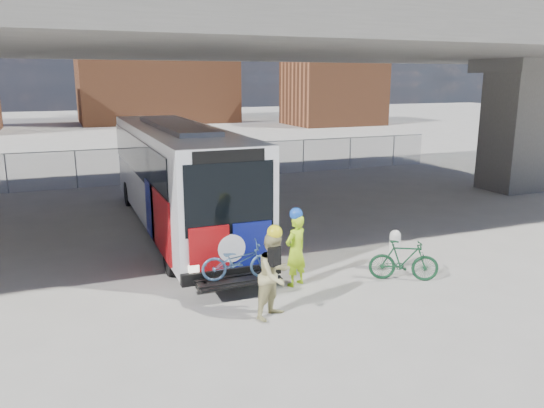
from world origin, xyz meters
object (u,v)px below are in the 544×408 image
cyclist_hivis (296,248)px  cyclist_tan (275,274)px  bike_parked (404,261)px  bus (177,169)px  bollard (395,249)px

cyclist_hivis → cyclist_tan: cyclist_tan is taller
cyclist_hivis → bike_parked: (2.74, -0.75, -0.44)m
bus → cyclist_tan: bus is taller
cyclist_hivis → bike_parked: cyclist_hivis is taller
bus → cyclist_tan: 7.91m
bus → bollard: 7.96m
bike_parked → bollard: bearing=11.6°
cyclist_hivis → cyclist_tan: size_ratio=0.97×
bike_parked → bus: bearing=60.6°
bus → cyclist_hivis: size_ratio=6.40×
bollard → cyclist_tan: cyclist_tan is taller
bus → cyclist_tan: size_ratio=6.19×
bus → cyclist_tan: bearing=-86.9°
cyclist_tan → bollard: bearing=-10.5°
bollard → cyclist_tan: bearing=-160.2°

